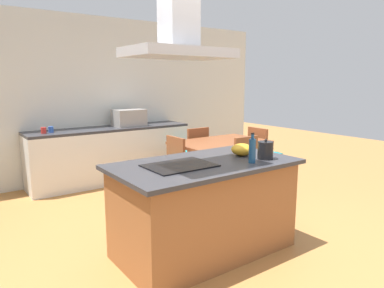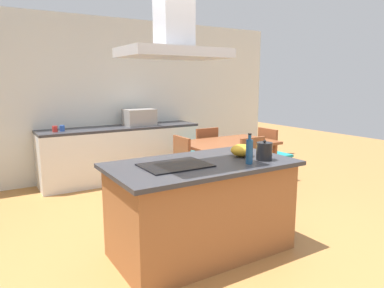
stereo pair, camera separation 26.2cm
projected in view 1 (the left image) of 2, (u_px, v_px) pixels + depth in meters
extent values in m
plane|color=#AD753D|center=(135.00, 207.00, 4.69)|extent=(16.00, 16.00, 0.00)
cube|color=silver|center=(85.00, 99.00, 5.85)|extent=(7.20, 0.10, 2.70)
cube|color=#995B33|center=(204.00, 209.00, 3.42)|extent=(1.66, 0.88, 0.86)
cube|color=#333338|center=(205.00, 164.00, 3.34)|extent=(1.76, 0.98, 0.04)
cube|color=black|center=(180.00, 166.00, 3.17)|extent=(0.60, 0.44, 0.01)
cylinder|color=black|center=(265.00, 150.00, 3.45)|extent=(0.15, 0.15, 0.17)
sphere|color=black|center=(266.00, 140.00, 3.43)|extent=(0.03, 0.03, 0.03)
cone|color=black|center=(272.00, 148.00, 3.51)|extent=(0.06, 0.03, 0.04)
cylinder|color=navy|center=(252.00, 151.00, 3.28)|extent=(0.07, 0.07, 0.23)
cylinder|color=navy|center=(253.00, 137.00, 3.26)|extent=(0.03, 0.03, 0.05)
cylinder|color=black|center=(253.00, 134.00, 3.25)|extent=(0.03, 0.03, 0.01)
ellipsoid|color=gold|center=(242.00, 150.00, 3.62)|extent=(0.22, 0.22, 0.12)
cube|color=silver|center=(112.00, 155.00, 5.88)|extent=(2.66, 0.62, 0.86)
cube|color=#333338|center=(111.00, 129.00, 5.80)|extent=(2.66, 0.62, 0.04)
cube|color=#9E9993|center=(129.00, 118.00, 5.96)|extent=(0.50, 0.38, 0.28)
cylinder|color=red|center=(44.00, 130.00, 5.12)|extent=(0.08, 0.08, 0.09)
cylinder|color=#2D56B2|center=(51.00, 130.00, 5.21)|extent=(0.08, 0.08, 0.09)
cube|color=brown|center=(220.00, 142.00, 5.37)|extent=(1.40, 0.90, 0.04)
cylinder|color=brown|center=(202.00, 178.00, 4.79)|extent=(0.06, 0.06, 0.71)
cylinder|color=brown|center=(266.00, 165.00, 5.50)|extent=(0.06, 0.06, 0.71)
cylinder|color=brown|center=(173.00, 167.00, 5.38)|extent=(0.06, 0.06, 0.71)
cylinder|color=brown|center=(233.00, 157.00, 6.09)|extent=(0.06, 0.06, 0.71)
cube|color=teal|center=(164.00, 171.00, 4.85)|extent=(0.42, 0.42, 0.04)
cube|color=brown|center=(176.00, 153.00, 4.92)|extent=(0.04, 0.42, 0.44)
cylinder|color=brown|center=(160.00, 193.00, 4.65)|extent=(0.04, 0.04, 0.41)
cylinder|color=brown|center=(147.00, 186.00, 4.93)|extent=(0.04, 0.04, 0.41)
cylinder|color=brown|center=(182.00, 188.00, 4.85)|extent=(0.04, 0.04, 0.41)
cylinder|color=brown|center=(169.00, 182.00, 5.14)|extent=(0.04, 0.04, 0.41)
cube|color=teal|center=(265.00, 154.00, 6.00)|extent=(0.42, 0.42, 0.04)
cube|color=brown|center=(257.00, 141.00, 5.85)|extent=(0.04, 0.42, 0.44)
cylinder|color=brown|center=(264.00, 163.00, 6.29)|extent=(0.04, 0.04, 0.41)
cylinder|color=brown|center=(280.00, 167.00, 6.00)|extent=(0.04, 0.04, 0.41)
cylinder|color=brown|center=(249.00, 166.00, 6.08)|extent=(0.04, 0.04, 0.41)
cylinder|color=brown|center=(265.00, 170.00, 5.79)|extent=(0.04, 0.04, 0.41)
cube|color=teal|center=(255.00, 172.00, 4.83)|extent=(0.42, 0.42, 0.04)
cube|color=brown|center=(246.00, 152.00, 4.94)|extent=(0.42, 0.04, 0.44)
cylinder|color=brown|center=(274.00, 188.00, 4.83)|extent=(0.04, 0.04, 0.41)
cylinder|color=brown|center=(255.00, 193.00, 4.62)|extent=(0.04, 0.04, 0.41)
cylinder|color=brown|center=(255.00, 182.00, 5.12)|extent=(0.04, 0.04, 0.41)
cylinder|color=brown|center=(236.00, 187.00, 4.91)|extent=(0.04, 0.04, 0.41)
cube|color=teal|center=(191.00, 154.00, 6.03)|extent=(0.42, 0.42, 0.04)
cube|color=brown|center=(198.00, 141.00, 5.83)|extent=(0.42, 0.04, 0.44)
cylinder|color=brown|center=(177.00, 166.00, 6.11)|extent=(0.04, 0.04, 0.41)
cylinder|color=brown|center=(194.00, 163.00, 6.31)|extent=(0.04, 0.04, 0.41)
cylinder|color=brown|center=(189.00, 170.00, 5.82)|extent=(0.04, 0.04, 0.41)
cylinder|color=brown|center=(206.00, 167.00, 6.03)|extent=(0.04, 0.04, 0.41)
cube|color=#ADADB2|center=(179.00, 53.00, 3.00)|extent=(0.90, 0.55, 0.08)
cube|color=#ADADB2|center=(179.00, 5.00, 2.93)|extent=(0.28, 0.24, 0.70)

